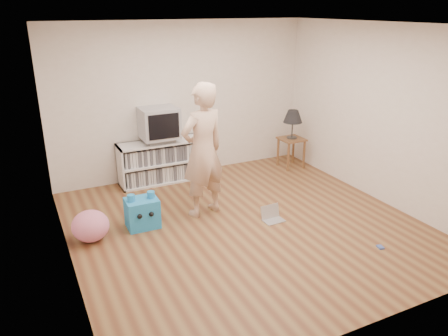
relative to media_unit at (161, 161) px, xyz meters
name	(u,v)px	position (x,y,z in m)	size (l,w,h in m)	color
ground	(245,225)	(0.51, -2.04, -0.35)	(4.50, 4.50, 0.00)	brown
walls	(247,133)	(0.51, -2.04, 0.95)	(4.52, 4.52, 2.60)	silver
ceiling	(249,24)	(0.51, -2.04, 2.25)	(4.50, 4.50, 0.01)	white
media_unit	(161,161)	(0.00, 0.00, 0.00)	(1.40, 0.45, 0.70)	white
dvd_deck	(160,140)	(0.00, -0.02, 0.39)	(0.45, 0.35, 0.07)	gray
crt_tv	(159,123)	(0.00, -0.02, 0.67)	(0.60, 0.53, 0.50)	#A2A2A7
side_table	(291,145)	(2.36, -0.39, 0.07)	(0.42, 0.42, 0.55)	brown
table_lamp	(293,117)	(2.36, -0.39, 0.59)	(0.34, 0.34, 0.52)	#333333
person	(203,151)	(0.16, -1.45, 0.59)	(0.69, 0.45, 1.88)	beige
laptop	(272,216)	(0.92, -2.06, -0.30)	(0.29, 0.24, 0.20)	silver
playing_cards	(380,247)	(1.73, -3.30, -0.34)	(0.07, 0.09, 0.02)	#3F58A9
plush_blue	(142,213)	(-0.75, -1.47, -0.14)	(0.43, 0.38, 0.49)	#1D88D1
plush_pink	(90,226)	(-1.44, -1.53, -0.15)	(0.47, 0.47, 0.40)	pink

